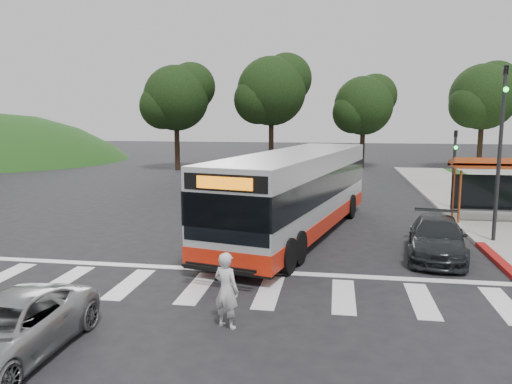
% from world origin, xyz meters
% --- Properties ---
extents(ground, '(140.00, 140.00, 0.00)m').
position_xyz_m(ground, '(0.00, 0.00, 0.00)').
color(ground, black).
rests_on(ground, ground).
extents(sidewalk_east, '(4.00, 40.00, 0.12)m').
position_xyz_m(sidewalk_east, '(11.00, 8.00, 0.06)').
color(sidewalk_east, gray).
rests_on(sidewalk_east, ground).
extents(curb_east, '(0.30, 40.00, 0.15)m').
position_xyz_m(curb_east, '(9.00, 8.00, 0.07)').
color(curb_east, '#9E9991').
rests_on(curb_east, ground).
extents(curb_east_red, '(0.32, 6.00, 0.15)m').
position_xyz_m(curb_east_red, '(9.00, -2.00, 0.08)').
color(curb_east_red, maroon).
rests_on(curb_east_red, ground).
extents(crosswalk_ladder, '(18.00, 2.60, 0.01)m').
position_xyz_m(crosswalk_ladder, '(0.00, -5.00, 0.01)').
color(crosswalk_ladder, silver).
rests_on(crosswalk_ladder, ground).
extents(bus_shelter, '(4.20, 1.60, 2.86)m').
position_xyz_m(bus_shelter, '(10.80, 5.10, 2.35)').
color(bus_shelter, '#A6431B').
rests_on(bus_shelter, sidewalk_east).
extents(traffic_signal_ne_tall, '(0.18, 0.37, 6.50)m').
position_xyz_m(traffic_signal_ne_tall, '(9.60, 1.49, 3.88)').
color(traffic_signal_ne_tall, black).
rests_on(traffic_signal_ne_tall, ground).
extents(traffic_signal_ne_short, '(0.18, 0.37, 4.00)m').
position_xyz_m(traffic_signal_ne_short, '(9.60, 8.49, 2.48)').
color(traffic_signal_ne_short, black).
rests_on(traffic_signal_ne_short, ground).
extents(tree_ne_a, '(6.16, 5.74, 9.30)m').
position_xyz_m(tree_ne_a, '(16.08, 28.06, 6.39)').
color(tree_ne_a, black).
rests_on(tree_ne_a, parking_lot).
extents(tree_north_a, '(6.60, 6.15, 10.17)m').
position_xyz_m(tree_north_a, '(-1.92, 26.07, 6.92)').
color(tree_north_a, black).
rests_on(tree_north_a, ground).
extents(tree_north_b, '(5.72, 5.33, 8.43)m').
position_xyz_m(tree_north_b, '(6.07, 28.06, 5.66)').
color(tree_north_b, black).
rests_on(tree_north_b, ground).
extents(tree_north_c, '(6.16, 5.74, 9.30)m').
position_xyz_m(tree_north_c, '(-9.92, 24.06, 6.29)').
color(tree_north_c, black).
rests_on(tree_north_c, ground).
extents(transit_bus, '(5.67, 13.08, 3.30)m').
position_xyz_m(transit_bus, '(2.18, 1.69, 1.65)').
color(transit_bus, silver).
rests_on(transit_bus, ground).
extents(pedestrian, '(0.76, 0.65, 1.75)m').
position_xyz_m(pedestrian, '(1.36, -7.40, 0.87)').
color(pedestrian, silver).
rests_on(pedestrian, ground).
extents(dark_sedan, '(2.51, 4.73, 1.31)m').
position_xyz_m(dark_sedan, '(7.15, -0.68, 0.65)').
color(dark_sedan, '#212426').
rests_on(dark_sedan, ground).
extents(silver_suv_south, '(2.06, 4.40, 1.22)m').
position_xyz_m(silver_suv_south, '(-2.57, -9.55, 0.61)').
color(silver_suv_south, '#949699').
rests_on(silver_suv_south, ground).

